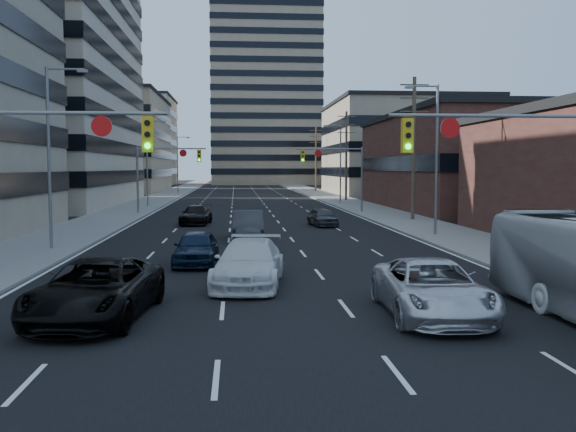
% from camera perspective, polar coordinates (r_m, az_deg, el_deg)
% --- Properties ---
extents(ground, '(400.00, 400.00, 0.00)m').
position_cam_1_polar(ground, '(13.06, 1.76, -14.11)').
color(ground, black).
rests_on(ground, ground).
extents(road_surface, '(18.00, 300.00, 0.02)m').
position_cam_1_polar(road_surface, '(142.37, -4.11, 2.66)').
color(road_surface, black).
rests_on(road_surface, ground).
extents(sidewalk_left, '(5.00, 300.00, 0.15)m').
position_cam_1_polar(sidewalk_left, '(142.72, -8.74, 2.65)').
color(sidewalk_left, slate).
rests_on(sidewalk_left, ground).
extents(sidewalk_right, '(5.00, 300.00, 0.15)m').
position_cam_1_polar(sidewalk_right, '(142.95, 0.51, 2.70)').
color(sidewalk_right, slate).
rests_on(sidewalk_right, ground).
extents(office_left_far, '(20.00, 30.00, 16.00)m').
position_cam_1_polar(office_left_far, '(114.62, -16.14, 6.09)').
color(office_left_far, gray).
rests_on(office_left_far, ground).
extents(storefront_right_mid, '(20.00, 30.00, 9.00)m').
position_cam_1_polar(storefront_right_mid, '(67.28, 17.56, 4.44)').
color(storefront_right_mid, '#472119').
rests_on(storefront_right_mid, ground).
extents(office_right_far, '(22.00, 28.00, 14.00)m').
position_cam_1_polar(office_right_far, '(103.76, 10.12, 5.85)').
color(office_right_far, gray).
rests_on(office_right_far, ground).
extents(apartment_tower, '(26.00, 26.00, 58.00)m').
position_cam_1_polar(apartment_tower, '(164.37, -2.09, 13.03)').
color(apartment_tower, gray).
rests_on(apartment_tower, ground).
extents(bg_block_left, '(24.00, 24.00, 20.00)m').
position_cam_1_polar(bg_block_left, '(154.72, -14.66, 6.36)').
color(bg_block_left, '#ADA089').
rests_on(bg_block_left, ground).
extents(bg_block_right, '(22.00, 22.00, 12.00)m').
position_cam_1_polar(bg_block_right, '(146.19, 8.57, 5.01)').
color(bg_block_right, gray).
rests_on(bg_block_right, ground).
extents(signal_near_left, '(6.59, 0.33, 6.00)m').
position_cam_1_polar(signal_near_left, '(21.19, -21.36, 4.57)').
color(signal_near_left, slate).
rests_on(signal_near_left, ground).
extents(signal_near_right, '(6.59, 0.33, 6.00)m').
position_cam_1_polar(signal_near_right, '(22.15, 18.94, 4.61)').
color(signal_near_right, slate).
rests_on(signal_near_right, ground).
extents(signal_far_left, '(6.09, 0.33, 6.00)m').
position_cam_1_polar(signal_far_left, '(57.65, -10.97, 4.42)').
color(signal_far_left, slate).
rests_on(signal_far_left, ground).
extents(signal_far_right, '(6.09, 0.33, 6.00)m').
position_cam_1_polar(signal_far_right, '(58.02, 4.34, 4.49)').
color(signal_far_right, slate).
rests_on(signal_far_right, ground).
extents(utility_pole_block, '(2.20, 0.28, 11.00)m').
position_cam_1_polar(utility_pole_block, '(50.21, 11.11, 6.13)').
color(utility_pole_block, '#4C3D2D').
rests_on(utility_pole_block, ground).
extents(utility_pole_midblock, '(2.20, 0.28, 11.00)m').
position_cam_1_polar(utility_pole_midblock, '(79.50, 5.20, 5.50)').
color(utility_pole_midblock, '#4C3D2D').
rests_on(utility_pole_midblock, ground).
extents(utility_pole_distant, '(2.20, 0.28, 11.00)m').
position_cam_1_polar(utility_pole_distant, '(109.17, 2.49, 5.19)').
color(utility_pole_distant, '#4C3D2D').
rests_on(utility_pole_distant, ground).
extents(streetlight_left_near, '(2.03, 0.22, 9.00)m').
position_cam_1_polar(streetlight_left_near, '(33.53, -20.24, 5.64)').
color(streetlight_left_near, slate).
rests_on(streetlight_left_near, ground).
extents(streetlight_left_mid, '(2.03, 0.22, 9.00)m').
position_cam_1_polar(streetlight_left_mid, '(67.91, -12.29, 5.01)').
color(streetlight_left_mid, slate).
rests_on(streetlight_left_mid, ground).
extents(streetlight_left_far, '(2.03, 0.22, 9.00)m').
position_cam_1_polar(streetlight_left_far, '(102.70, -9.70, 4.78)').
color(streetlight_left_far, slate).
rests_on(streetlight_left_far, ground).
extents(streetlight_right_near, '(2.03, 0.22, 9.00)m').
position_cam_1_polar(streetlight_right_near, '(39.12, 12.85, 5.57)').
color(streetlight_right_near, slate).
rests_on(streetlight_right_near, ground).
extents(streetlight_right_far, '(2.03, 0.22, 9.00)m').
position_cam_1_polar(streetlight_right_far, '(73.26, 4.56, 5.04)').
color(streetlight_right_far, slate).
rests_on(streetlight_right_far, ground).
extents(black_pickup, '(3.30, 6.11, 1.63)m').
position_cam_1_polar(black_pickup, '(18.26, -16.72, -6.31)').
color(black_pickup, black).
rests_on(black_pickup, ground).
extents(white_van, '(2.92, 5.76, 1.60)m').
position_cam_1_polar(white_van, '(22.44, -3.48, -4.21)').
color(white_van, silver).
rests_on(white_van, ground).
extents(silver_suv, '(2.84, 5.74, 1.56)m').
position_cam_1_polar(silver_suv, '(18.27, 12.67, -6.33)').
color(silver_suv, silver).
rests_on(silver_suv, ground).
extents(sedan_blue, '(1.92, 4.37, 1.47)m').
position_cam_1_polar(sedan_blue, '(27.45, -8.16, -2.82)').
color(sedan_blue, black).
rests_on(sedan_blue, ground).
extents(sedan_grey_center, '(1.77, 4.98, 1.64)m').
position_cam_1_polar(sedan_grey_center, '(37.14, -3.58, -0.79)').
color(sedan_grey_center, '#333335').
rests_on(sedan_grey_center, ground).
extents(sedan_black_far, '(2.39, 4.97, 1.40)m').
position_cam_1_polar(sedan_black_far, '(46.95, -8.17, 0.09)').
color(sedan_black_far, black).
rests_on(sedan_black_far, ground).
extents(sedan_grey_right, '(2.05, 4.05, 1.32)m').
position_cam_1_polar(sedan_grey_right, '(45.10, 3.08, -0.09)').
color(sedan_grey_right, '#3A3A3D').
rests_on(sedan_grey_right, ground).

